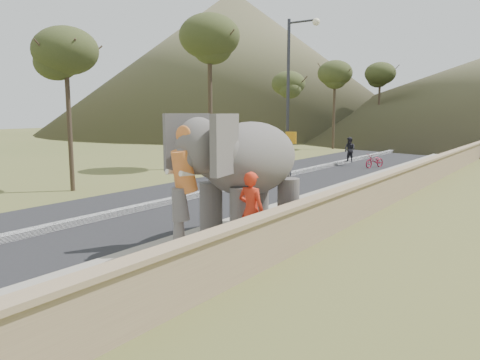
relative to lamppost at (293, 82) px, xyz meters
The scene contains 11 objects.
ground 15.92m from the lamppost, 71.98° to the right, with size 160.00×160.00×0.00m, color olive.
road 6.57m from the lamppost, 94.01° to the right, with size 7.00×120.00×0.03m, color black.
median 6.50m from the lamppost, 94.01° to the right, with size 0.35×120.00×0.22m, color black.
walkway 8.03m from the lamppost, 43.28° to the right, with size 3.00×120.00×0.15m, color #9E9687.
parapet 8.85m from the lamppost, 34.86° to the right, with size 0.30×120.00×1.10m, color tan.
lamppost is the anchor object (origin of this frame).
signboard 3.28m from the lamppost, 70.02° to the right, with size 0.60×0.08×2.40m.
hill_left 52.86m from the lamppost, 129.38° to the left, with size 60.00×60.00×22.00m, color brown.
elephant_and_man 12.27m from the lamppost, 66.60° to the right, with size 2.69×4.62×3.18m.
motorcyclist 7.81m from the lamppost, 77.90° to the left, with size 2.58×1.74×1.81m.
trees 16.28m from the lamppost, 68.28° to the left, with size 48.99×44.94×9.25m.
Camera 1 is at (7.00, -6.89, 3.46)m, focal length 35.00 mm.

